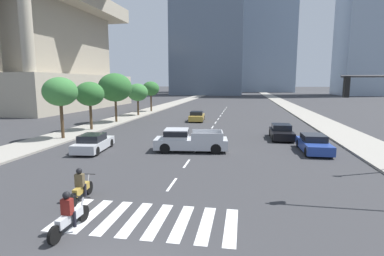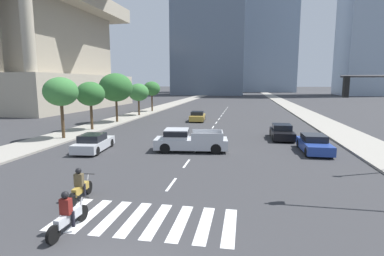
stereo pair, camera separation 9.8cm
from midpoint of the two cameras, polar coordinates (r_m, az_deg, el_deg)
name	(u,v)px [view 2 (the right image)]	position (r m, az deg, el deg)	size (l,w,h in m)	color
sidewalk_east	(330,127)	(37.96, 25.04, 0.22)	(4.00, 260.00, 0.15)	gray
sidewalk_west	(113,121)	(40.37, -14.77, 1.21)	(4.00, 260.00, 0.15)	gray
crosswalk_near	(146,219)	(11.85, -8.63, -16.95)	(6.75, 2.94, 0.01)	silver
lane_divider_center	(216,123)	(38.60, 4.76, 1.03)	(0.14, 50.00, 0.01)	silver
motorcycle_lead	(80,187)	(14.09, -20.44, -10.64)	(0.70, 2.14, 1.49)	black
motorcycle_third	(68,216)	(11.48, -22.43, -15.27)	(0.70, 2.24, 1.49)	black
pickup_truck	(187,140)	(22.41, -0.75, -2.39)	(5.63, 2.62, 1.67)	#B7BABF
sedan_gold_0	(198,117)	(40.00, 1.13, 2.21)	(2.13, 4.40, 1.32)	#B28E38
sedan_black_1	(282,132)	(28.51, 16.93, -0.79)	(1.90, 4.33, 1.33)	black
sedan_blue_2	(314,144)	(23.95, 22.48, -2.87)	(1.92, 4.45, 1.28)	navy
sedan_silver_3	(94,143)	(23.69, -18.24, -2.75)	(2.21, 4.49, 1.31)	#B7BABF
street_tree_nearest	(61,92)	(29.03, -23.77, 6.35)	(3.00, 3.00, 5.46)	#4C3823
street_tree_second	(90,94)	(33.46, -18.82, 6.18)	(3.00, 3.00, 5.07)	#4C3823
street_tree_third	(116,87)	(39.17, -14.32, 7.54)	(4.19, 4.19, 6.16)	#4C3823
street_tree_fourth	(139,92)	(46.72, -10.16, 6.74)	(3.14, 3.14, 4.85)	#4C3823
street_tree_fifth	(152,89)	(53.02, -7.67, 7.47)	(2.93, 2.93, 5.20)	#4C3823
war_memorial	(19,19)	(72.55, -30.28, 17.62)	(34.56, 34.56, 34.94)	#A89E89
office_tower_center_skyline	(270,16)	(181.08, 14.77, 20.12)	(28.37, 23.58, 96.00)	#8C9EB2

